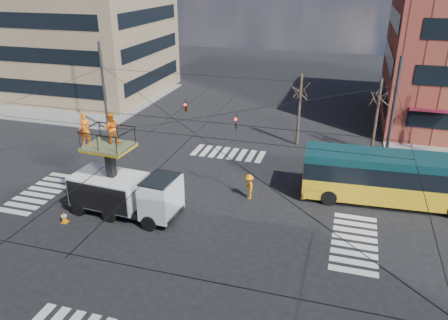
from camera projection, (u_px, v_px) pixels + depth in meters
ground at (182, 215)px, 26.22m from camera, size 120.00×120.00×0.00m
sidewalk_nw at (80, 98)px, 50.16m from camera, size 18.00×18.00×0.12m
crosswalks at (182, 214)px, 26.21m from camera, size 22.40×22.40×0.02m
overhead_network at (181, 146)px, 24.88m from camera, size 24.24×24.24×8.00m
tree_a at (301, 91)px, 34.92m from camera, size 2.00×2.00×6.00m
tree_b at (379, 97)px, 33.34m from camera, size 2.00×2.00×6.00m
utility_truck at (124, 183)px, 25.56m from camera, size 7.14×3.04×6.23m
city_bus at (396, 178)px, 26.89m from camera, size 11.38×3.27×3.20m
traffic_cone at (64, 217)px, 25.28m from camera, size 0.36×0.36×0.67m
worker_ground at (101, 191)px, 27.15m from camera, size 0.46×1.04×1.75m
flagger at (249, 187)px, 27.80m from camera, size 1.03×1.23×1.66m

